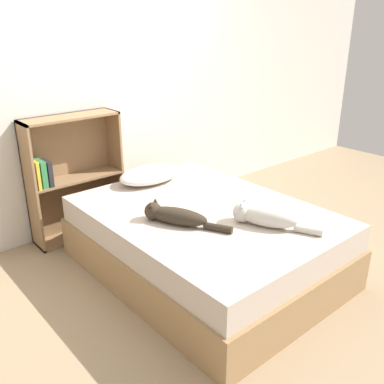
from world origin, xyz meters
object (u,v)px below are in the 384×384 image
(bed, at_px, (204,241))
(bookshelf, at_px, (71,176))
(pillow, at_px, (150,174))
(cat_dark, at_px, (174,215))
(cat_light, at_px, (263,216))

(bed, distance_m, bookshelf, 1.35)
(pillow, bearing_deg, cat_dark, -114.48)
(cat_dark, distance_m, bookshelf, 1.26)
(cat_light, bearing_deg, cat_dark, 21.55)
(bookshelf, bearing_deg, bed, -68.92)
(cat_dark, bearing_deg, bed, -111.93)
(pillow, bearing_deg, cat_light, -85.93)
(bed, height_order, bookshelf, bookshelf)
(pillow, distance_m, cat_dark, 0.86)
(bookshelf, bearing_deg, cat_light, -70.13)
(pillow, xyz_separation_m, cat_light, (0.09, -1.20, 0.00))
(cat_light, relative_size, cat_dark, 0.97)
(bed, height_order, pillow, pillow)
(bed, relative_size, cat_light, 3.33)
(pillow, bearing_deg, bookshelf, 137.83)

